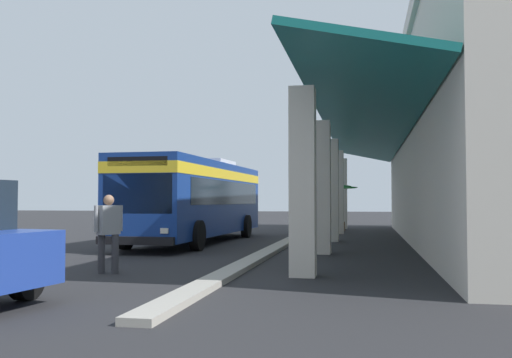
% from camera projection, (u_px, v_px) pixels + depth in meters
% --- Properties ---
extents(ground, '(120.00, 120.00, 0.00)m').
position_uv_depth(ground, '(392.00, 240.00, 22.92)').
color(ground, '#262628').
extents(curb_strip, '(31.26, 0.50, 0.12)m').
position_uv_depth(curb_strip, '(292.00, 239.00, 22.43)').
color(curb_strip, '#9E998E').
rests_on(curb_strip, ground).
extents(transit_bus, '(11.27, 3.02, 3.34)m').
position_uv_depth(transit_bus, '(197.00, 195.00, 21.92)').
color(transit_bus, navy).
rests_on(transit_bus, ground).
extents(pedestrian, '(0.60, 0.46, 1.77)m').
position_uv_depth(pedestrian, '(108.00, 229.00, 12.43)').
color(pedestrian, '#38383D').
rests_on(pedestrian, ground).
extents(potted_palm, '(1.72, 1.90, 2.54)m').
position_uv_depth(potted_palm, '(339.00, 216.00, 30.25)').
color(potted_palm, brown).
rests_on(potted_palm, ground).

